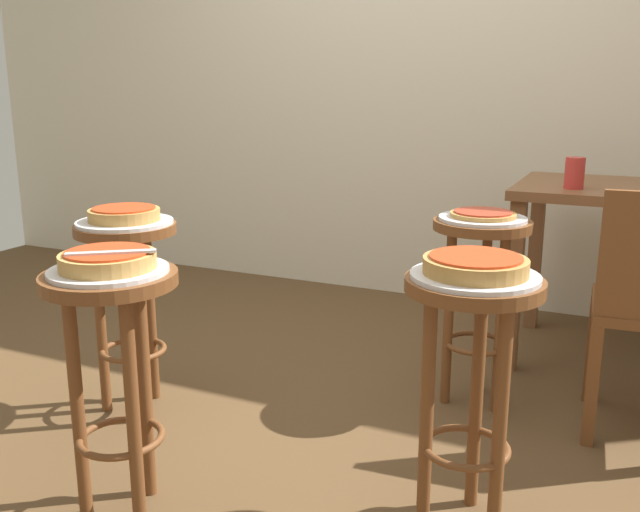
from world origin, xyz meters
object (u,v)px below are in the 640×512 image
(cup_near_edge, at_px, (575,173))
(stool_middle, at_px, (471,351))
(pizza_rear, at_px, (483,214))
(serving_plate_leftside, at_px, (125,222))
(stool_leftside, at_px, (129,278))
(pizza_leftside, at_px, (124,214))
(serving_plate_foreground, at_px, (109,271))
(pizza_middle, at_px, (475,265))
(stool_foreground, at_px, (114,344))
(serving_plate_middle, at_px, (475,276))
(pizza_foreground, at_px, (108,260))
(stool_rear, at_px, (480,273))
(pizza_server_knife, at_px, (111,252))
(serving_plate_rear, at_px, (483,219))

(cup_near_edge, bearing_deg, stool_middle, -94.72)
(pizza_rear, bearing_deg, serving_plate_leftside, -152.07)
(stool_leftside, bearing_deg, pizza_leftside, 45.00)
(serving_plate_foreground, relative_size, pizza_middle, 1.17)
(stool_middle, bearing_deg, cup_near_edge, 85.28)
(serving_plate_leftside, distance_m, pizza_leftside, 0.03)
(serving_plate_foreground, distance_m, pizza_leftside, 0.66)
(stool_foreground, distance_m, cup_near_edge, 1.90)
(serving_plate_middle, relative_size, stool_leftside, 0.46)
(pizza_middle, xyz_separation_m, pizza_rear, (-0.15, 0.77, -0.01))
(pizza_foreground, height_order, pizza_leftside, same)
(stool_leftside, height_order, serving_plate_leftside, serving_plate_leftside)
(pizza_foreground, xyz_separation_m, stool_rear, (0.71, 1.11, -0.23))
(serving_plate_foreground, height_order, pizza_middle, pizza_middle)
(stool_rear, distance_m, pizza_server_knife, 1.35)
(serving_plate_middle, distance_m, cup_near_edge, 1.28)
(serving_plate_middle, relative_size, pizza_leftside, 1.33)
(pizza_leftside, relative_size, serving_plate_rear, 0.78)
(serving_plate_middle, bearing_deg, stool_rear, 100.71)
(stool_middle, bearing_deg, serving_plate_middle, 153.43)
(serving_plate_rear, bearing_deg, stool_foreground, -122.66)
(serving_plate_foreground, height_order, cup_near_edge, cup_near_edge)
(stool_leftside, xyz_separation_m, pizza_server_knife, (0.42, -0.55, 0.25))
(serving_plate_foreground, bearing_deg, pizza_middle, 21.58)
(stool_foreground, relative_size, pizza_server_knife, 3.15)
(stool_rear, bearing_deg, pizza_rear, -90.00)
(pizza_middle, bearing_deg, serving_plate_foreground, -158.42)
(pizza_middle, distance_m, cup_near_edge, 1.28)
(pizza_leftside, bearing_deg, serving_plate_rear, 27.93)
(stool_leftside, bearing_deg, pizza_rear, 27.93)
(stool_foreground, distance_m, serving_plate_leftside, 0.69)
(pizza_foreground, relative_size, serving_plate_rear, 0.79)
(serving_plate_middle, distance_m, pizza_middle, 0.03)
(stool_foreground, height_order, serving_plate_leftside, serving_plate_leftside)
(stool_middle, distance_m, pizza_middle, 0.23)
(serving_plate_leftside, bearing_deg, stool_leftside, -135.00)
(pizza_leftside, height_order, stool_rear, pizza_leftside)
(pizza_rear, bearing_deg, stool_foreground, -122.66)
(serving_plate_foreground, distance_m, serving_plate_rear, 1.32)
(pizza_foreground, xyz_separation_m, pizza_middle, (0.86, 0.34, 0.00))
(stool_middle, distance_m, stool_rear, 0.79)
(stool_rear, bearing_deg, stool_leftside, -152.07)
(pizza_foreground, bearing_deg, pizza_leftside, 126.49)
(pizza_foreground, height_order, cup_near_edge, cup_near_edge)
(stool_rear, bearing_deg, pizza_server_knife, -121.10)
(stool_middle, relative_size, serving_plate_leftside, 2.10)
(serving_plate_rear, bearing_deg, serving_plate_leftside, -152.07)
(stool_foreground, relative_size, pizza_leftside, 2.86)
(serving_plate_middle, height_order, pizza_rear, pizza_rear)
(pizza_foreground, height_order, stool_middle, pizza_foreground)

